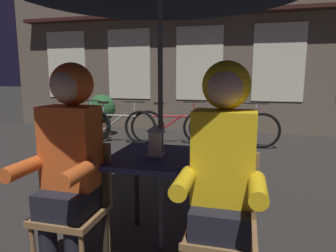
{
  "coord_description": "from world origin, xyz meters",
  "views": [
    {
      "loc": [
        0.59,
        -2.05,
        1.32
      ],
      "look_at": [
        0.0,
        0.21,
        0.92
      ],
      "focal_mm": 32.16,
      "sensor_mm": 36.0,
      "label": 1
    }
  ],
  "objects_px": {
    "person_right_hooded": "(223,162)",
    "potted_plant": "(102,112)",
    "chair_right": "(222,218)",
    "bicycle_fourth": "(233,129)",
    "cafe_table": "(161,169)",
    "bicycle_third": "(174,126)",
    "chair_left": "(77,201)",
    "bicycle_second": "(117,125)",
    "bicycle_nearest": "(76,123)",
    "lantern": "(156,139)",
    "person_left_hooded": "(69,151)"
  },
  "relations": [
    {
      "from": "chair_left",
      "to": "chair_right",
      "type": "relative_size",
      "value": 1.0
    },
    {
      "from": "chair_right",
      "to": "bicycle_third",
      "type": "distance_m",
      "value": 4.11
    },
    {
      "from": "chair_right",
      "to": "potted_plant",
      "type": "xyz_separation_m",
      "value": [
        -2.95,
        4.29,
        0.05
      ]
    },
    {
      "from": "chair_left",
      "to": "person_right_hooded",
      "type": "height_order",
      "value": "person_right_hooded"
    },
    {
      "from": "cafe_table",
      "to": "bicycle_third",
      "type": "height_order",
      "value": "bicycle_third"
    },
    {
      "from": "chair_right",
      "to": "person_right_hooded",
      "type": "bearing_deg",
      "value": -90.0
    },
    {
      "from": "bicycle_fourth",
      "to": "bicycle_third",
      "type": "bearing_deg",
      "value": -178.38
    },
    {
      "from": "bicycle_fourth",
      "to": "potted_plant",
      "type": "bearing_deg",
      "value": 173.09
    },
    {
      "from": "lantern",
      "to": "bicycle_third",
      "type": "xyz_separation_m",
      "value": [
        -0.73,
        3.55,
        -0.51
      ]
    },
    {
      "from": "person_right_hooded",
      "to": "bicycle_third",
      "type": "bearing_deg",
      "value": 107.3
    },
    {
      "from": "cafe_table",
      "to": "chair_right",
      "type": "relative_size",
      "value": 0.85
    },
    {
      "from": "chair_left",
      "to": "bicycle_nearest",
      "type": "height_order",
      "value": "chair_left"
    },
    {
      "from": "person_right_hooded",
      "to": "potted_plant",
      "type": "relative_size",
      "value": 1.52
    },
    {
      "from": "chair_right",
      "to": "bicycle_fourth",
      "type": "relative_size",
      "value": 0.52
    },
    {
      "from": "person_right_hooded",
      "to": "bicycle_second",
      "type": "distance_m",
      "value": 4.51
    },
    {
      "from": "bicycle_nearest",
      "to": "bicycle_fourth",
      "type": "height_order",
      "value": "same"
    },
    {
      "from": "bicycle_nearest",
      "to": "bicycle_fourth",
      "type": "xyz_separation_m",
      "value": [
        3.22,
        0.13,
        0.0
      ]
    },
    {
      "from": "bicycle_fourth",
      "to": "chair_right",
      "type": "bearing_deg",
      "value": -88.55
    },
    {
      "from": "chair_left",
      "to": "bicycle_third",
      "type": "relative_size",
      "value": 0.53
    },
    {
      "from": "lantern",
      "to": "bicycle_third",
      "type": "distance_m",
      "value": 3.66
    },
    {
      "from": "bicycle_nearest",
      "to": "person_right_hooded",
      "type": "bearing_deg",
      "value": -49.48
    },
    {
      "from": "chair_left",
      "to": "potted_plant",
      "type": "bearing_deg",
      "value": 114.83
    },
    {
      "from": "cafe_table",
      "to": "bicycle_nearest",
      "type": "bearing_deg",
      "value": 129.39
    },
    {
      "from": "person_right_hooded",
      "to": "chair_left",
      "type": "bearing_deg",
      "value": 176.61
    },
    {
      "from": "chair_right",
      "to": "bicycle_third",
      "type": "bearing_deg",
      "value": 107.53
    },
    {
      "from": "cafe_table",
      "to": "potted_plant",
      "type": "relative_size",
      "value": 0.8
    },
    {
      "from": "bicycle_second",
      "to": "bicycle_third",
      "type": "relative_size",
      "value": 1.02
    },
    {
      "from": "person_right_hooded",
      "to": "bicycle_nearest",
      "type": "distance_m",
      "value": 5.13
    },
    {
      "from": "bicycle_nearest",
      "to": "bicycle_third",
      "type": "xyz_separation_m",
      "value": [
        2.08,
        0.09,
        0.0
      ]
    },
    {
      "from": "potted_plant",
      "to": "lantern",
      "type": "bearing_deg",
      "value": -58.23
    },
    {
      "from": "cafe_table",
      "to": "bicycle_fourth",
      "type": "height_order",
      "value": "bicycle_fourth"
    },
    {
      "from": "chair_right",
      "to": "potted_plant",
      "type": "bearing_deg",
      "value": 124.46
    },
    {
      "from": "bicycle_fourth",
      "to": "potted_plant",
      "type": "height_order",
      "value": "potted_plant"
    },
    {
      "from": "bicycle_nearest",
      "to": "person_left_hooded",
      "type": "bearing_deg",
      "value": -58.73
    },
    {
      "from": "lantern",
      "to": "chair_left",
      "type": "height_order",
      "value": "lantern"
    },
    {
      "from": "potted_plant",
      "to": "bicycle_nearest",
      "type": "bearing_deg",
      "value": -128.12
    },
    {
      "from": "chair_left",
      "to": "chair_right",
      "type": "height_order",
      "value": "same"
    },
    {
      "from": "person_left_hooded",
      "to": "bicycle_third",
      "type": "relative_size",
      "value": 0.85
    },
    {
      "from": "potted_plant",
      "to": "chair_right",
      "type": "bearing_deg",
      "value": -55.54
    },
    {
      "from": "lantern",
      "to": "cafe_table",
      "type": "bearing_deg",
      "value": 11.9
    },
    {
      "from": "bicycle_fourth",
      "to": "person_left_hooded",
      "type": "bearing_deg",
      "value": -102.11
    },
    {
      "from": "bicycle_fourth",
      "to": "bicycle_second",
      "type": "bearing_deg",
      "value": -175.04
    },
    {
      "from": "chair_right",
      "to": "bicycle_fourth",
      "type": "xyz_separation_m",
      "value": [
        -0.1,
        3.95,
        -0.14
      ]
    },
    {
      "from": "lantern",
      "to": "bicycle_nearest",
      "type": "bearing_deg",
      "value": 129.02
    },
    {
      "from": "chair_right",
      "to": "person_right_hooded",
      "type": "height_order",
      "value": "person_right_hooded"
    },
    {
      "from": "cafe_table",
      "to": "chair_left",
      "type": "distance_m",
      "value": 0.62
    },
    {
      "from": "bicycle_fourth",
      "to": "potted_plant",
      "type": "xyz_separation_m",
      "value": [
        -2.85,
        0.34,
        0.2
      ]
    },
    {
      "from": "cafe_table",
      "to": "chair_left",
      "type": "bearing_deg",
      "value": -142.45
    },
    {
      "from": "person_left_hooded",
      "to": "bicycle_nearest",
      "type": "distance_m",
      "value": 4.57
    },
    {
      "from": "person_right_hooded",
      "to": "potted_plant",
      "type": "distance_m",
      "value": 5.26
    }
  ]
}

